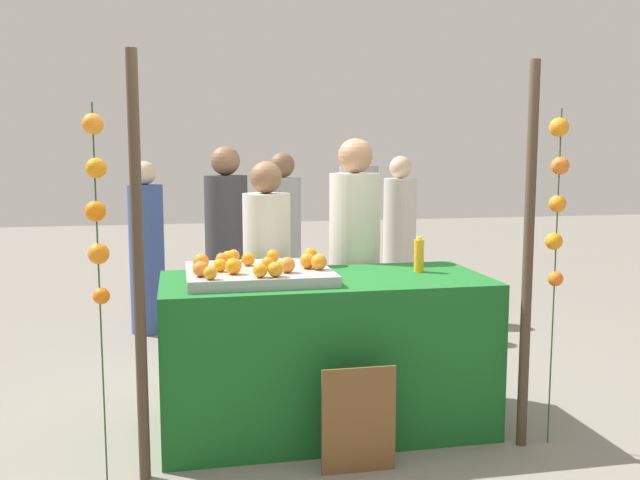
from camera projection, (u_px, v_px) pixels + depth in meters
ground_plane at (325, 426)px, 4.15m from camera, size 24.00×24.00×0.00m
stall_counter at (325, 353)px, 4.10m from camera, size 1.88×0.86×0.90m
orange_tray at (258, 274)px, 3.99m from camera, size 0.81×0.71×0.06m
orange_0 at (319, 262)px, 3.94m from camera, size 0.09×0.09×0.09m
orange_1 at (222, 259)px, 4.09m from camera, size 0.08×0.08×0.08m
orange_2 at (248, 259)px, 4.08m from camera, size 0.08×0.08×0.08m
orange_3 at (210, 273)px, 3.64m from camera, size 0.07×0.07×0.07m
orange_4 at (234, 256)px, 4.23m from camera, size 0.08×0.08×0.08m
orange_5 at (233, 266)px, 3.80m from camera, size 0.09×0.09×0.09m
orange_6 at (268, 263)px, 3.95m from camera, size 0.07×0.07×0.07m
orange_7 at (308, 261)px, 3.99m from camera, size 0.09×0.09×0.09m
orange_8 at (201, 262)px, 3.96m from camera, size 0.09×0.09×0.09m
orange_9 at (260, 270)px, 3.70m from camera, size 0.08×0.08×0.08m
orange_10 at (273, 256)px, 4.20m from camera, size 0.08×0.08×0.08m
orange_11 at (228, 257)px, 4.16m from camera, size 0.08×0.08×0.08m
orange_12 at (310, 255)px, 4.24m from camera, size 0.08×0.08×0.08m
orange_13 at (287, 265)px, 3.85m from camera, size 0.09×0.09×0.09m
orange_14 at (201, 269)px, 3.73m from camera, size 0.08×0.08×0.08m
orange_15 at (220, 265)px, 3.88m from camera, size 0.07×0.07×0.07m
orange_16 at (275, 269)px, 3.72m from camera, size 0.08×0.08×0.08m
juice_bottle at (419, 255)px, 4.22m from camera, size 0.06×0.06×0.21m
chalkboard_sign at (358, 421)px, 3.54m from camera, size 0.38×0.03×0.56m
vendor_left at (267, 287)px, 4.64m from camera, size 0.31×0.31×1.56m
vendor_right at (354, 274)px, 4.74m from camera, size 0.34×0.34×1.71m
crowd_person_0 at (283, 251)px, 6.15m from camera, size 0.32×0.32×1.61m
crowd_person_1 at (227, 261)px, 5.45m from camera, size 0.33×0.33×1.66m
crowd_person_2 at (358, 243)px, 6.26m from camera, size 0.35×0.35×1.72m
crowd_person_3 at (147, 254)px, 6.23m from camera, size 0.31×0.31×1.53m
crowd_person_4 at (399, 244)px, 6.76m from camera, size 0.32×0.32×1.57m
canopy_post_left at (138, 271)px, 3.36m from camera, size 0.06×0.06×2.10m
canopy_post_right at (528, 258)px, 3.77m from camera, size 0.06×0.06×2.10m
garland_strand_left at (97, 206)px, 3.30m from camera, size 0.11×0.11×1.85m
garland_strand_right at (557, 196)px, 3.75m from camera, size 0.11×0.11×1.85m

